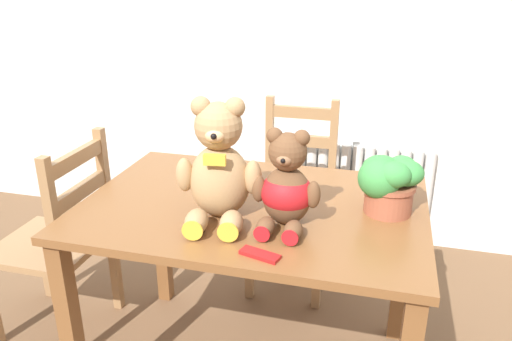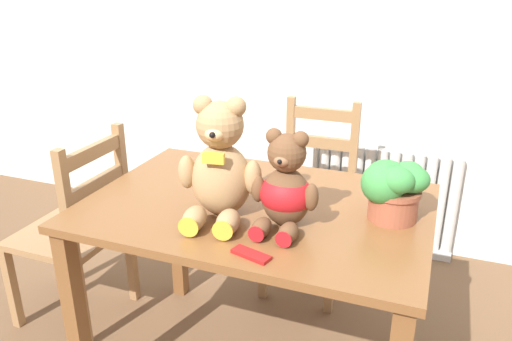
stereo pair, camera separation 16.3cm
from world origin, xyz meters
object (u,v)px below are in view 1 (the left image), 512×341
at_px(wooden_chair_behind, 294,198).
at_px(teddy_bear_right, 286,188).
at_px(chocolate_bar, 260,255).
at_px(potted_plant, 389,181).
at_px(wooden_chair_side, 59,242).
at_px(teddy_bear_left, 219,168).

xyz_separation_m(wooden_chair_behind, teddy_bear_right, (0.13, -0.88, 0.45)).
xyz_separation_m(wooden_chair_behind, chocolate_bar, (0.10, -1.10, 0.32)).
distance_m(wooden_chair_behind, potted_plant, 0.94).
bearing_deg(wooden_chair_behind, teddy_bear_right, 98.37).
distance_m(wooden_chair_behind, wooden_chair_side, 1.16).
relative_size(wooden_chair_side, chocolate_bar, 7.53).
distance_m(wooden_chair_behind, chocolate_bar, 1.15).
bearing_deg(wooden_chair_behind, chocolate_bar, 95.11).
relative_size(wooden_chair_behind, wooden_chair_side, 1.03).
height_order(teddy_bear_left, potted_plant, teddy_bear_left).
bearing_deg(wooden_chair_side, chocolate_bar, -111.41).
xyz_separation_m(wooden_chair_side, chocolate_bar, (1.02, -0.40, 0.33)).
relative_size(wooden_chair_side, potted_plant, 4.24).
xyz_separation_m(wooden_chair_behind, teddy_bear_left, (-0.10, -0.89, 0.49)).
bearing_deg(wooden_chair_side, wooden_chair_behind, -52.59).
relative_size(teddy_bear_left, teddy_bear_right, 1.27).
bearing_deg(chocolate_bar, potted_plant, 48.58).
height_order(wooden_chair_behind, teddy_bear_right, teddy_bear_right).
bearing_deg(potted_plant, chocolate_bar, -131.42).
bearing_deg(teddy_bear_left, chocolate_bar, 123.30).
xyz_separation_m(teddy_bear_left, chocolate_bar, (0.20, -0.22, -0.17)).
bearing_deg(chocolate_bar, teddy_bear_left, 132.34).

